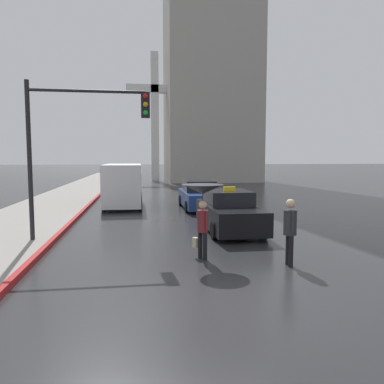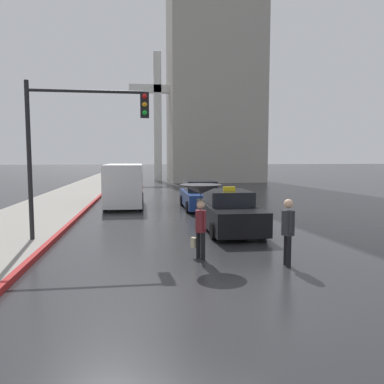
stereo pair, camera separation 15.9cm
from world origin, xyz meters
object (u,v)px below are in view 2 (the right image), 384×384
object	(u,v)px
taxi	(229,212)
pedestrian_with_umbrella	(201,197)
sedan_red	(200,196)
pedestrian_man	(288,226)
ambulance_van	(124,183)
monument_cross	(158,109)
traffic_light	(80,131)

from	to	relation	value
taxi	pedestrian_with_umbrella	bearing A→B (deg)	66.26
sedan_red	pedestrian_man	xyz separation A→B (m)	(0.52, -11.01, 0.34)
pedestrian_man	ambulance_van	bearing A→B (deg)	-156.45
taxi	ambulance_van	size ratio (longest dim) A/B	0.86
taxi	sedan_red	bearing A→B (deg)	-89.03
pedestrian_with_umbrella	sedan_red	bearing A→B (deg)	-35.26
monument_cross	taxi	bearing A→B (deg)	-87.58
taxi	monument_cross	world-z (taller)	monument_cross
traffic_light	monument_cross	bearing A→B (deg)	83.24
pedestrian_with_umbrella	pedestrian_man	world-z (taller)	pedestrian_with_umbrella
ambulance_van	pedestrian_with_umbrella	bearing A→B (deg)	102.65
pedestrian_man	monument_cross	world-z (taller)	monument_cross
sedan_red	traffic_light	bearing A→B (deg)	56.35
taxi	pedestrian_man	size ratio (longest dim) A/B	2.66
traffic_light	ambulance_van	bearing A→B (deg)	84.18
ambulance_van	pedestrian_man	distance (m)	13.39
sedan_red	pedestrian_with_umbrella	xyz separation A→B (m)	(-1.57, -10.05, 1.00)
taxi	pedestrian_with_umbrella	world-z (taller)	pedestrian_with_umbrella
pedestrian_man	pedestrian_with_umbrella	bearing A→B (deg)	-111.33
ambulance_van	pedestrian_man	size ratio (longest dim) A/B	3.08
sedan_red	traffic_light	world-z (taller)	traffic_light
sedan_red	monument_cross	bearing A→B (deg)	-87.22
ambulance_van	traffic_light	size ratio (longest dim) A/B	1.03
ambulance_van	pedestrian_man	xyz separation A→B (m)	(4.64, -12.55, -0.30)
sedan_red	traffic_light	distance (m)	9.58
sedan_red	pedestrian_with_umbrella	bearing A→B (deg)	81.11
pedestrian_with_umbrella	monument_cross	distance (m)	35.55
taxi	pedestrian_man	distance (m)	4.80
ambulance_van	monument_cross	size ratio (longest dim) A/B	0.35
ambulance_van	pedestrian_man	bearing A→B (deg)	110.53
pedestrian_with_umbrella	traffic_light	world-z (taller)	traffic_light
pedestrian_with_umbrella	pedestrian_man	bearing A→B (deg)	-140.97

